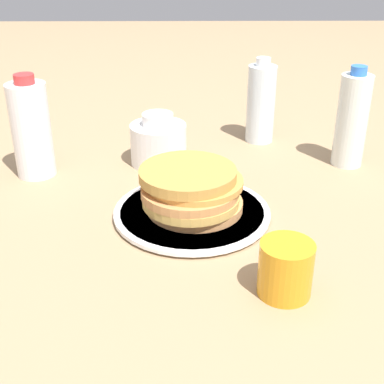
{
  "coord_description": "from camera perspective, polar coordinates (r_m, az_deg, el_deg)",
  "views": [
    {
      "loc": [
        0.01,
        -0.78,
        0.46
      ],
      "look_at": [
        0.02,
        0.03,
        0.05
      ],
      "focal_mm": 50.0,
      "sensor_mm": 36.0,
      "label": 1
    }
  ],
  "objects": [
    {
      "name": "water_bottle_far",
      "position": [
        1.23,
        7.36,
        9.38
      ],
      "size": [
        0.06,
        0.06,
        0.19
      ],
      "color": "silver",
      "rests_on": "ground_plane"
    },
    {
      "name": "ground_plane",
      "position": [
        0.9,
        -1.18,
        -3.42
      ],
      "size": [
        4.0,
        4.0,
        0.0
      ],
      "primitive_type": "plane",
      "color": "#9E7F5B"
    },
    {
      "name": "water_bottle_near",
      "position": [
        1.09,
        -16.77,
        6.41
      ],
      "size": [
        0.08,
        0.08,
        0.2
      ],
      "color": "white",
      "rests_on": "ground_plane"
    },
    {
      "name": "plate",
      "position": [
        0.92,
        -0.0,
        -2.21
      ],
      "size": [
        0.27,
        0.27,
        0.01
      ],
      "color": "white",
      "rests_on": "ground_plane"
    },
    {
      "name": "pancake_stack",
      "position": [
        0.9,
        -0.08,
        0.18
      ],
      "size": [
        0.18,
        0.18,
        0.07
      ],
      "color": "tan",
      "rests_on": "plate"
    },
    {
      "name": "cream_jug",
      "position": [
        1.11,
        -3.61,
        5.33
      ],
      "size": [
        0.12,
        0.12,
        0.11
      ],
      "color": "white",
      "rests_on": "ground_plane"
    },
    {
      "name": "juice_glass",
      "position": [
        0.74,
        9.95,
        -8.08
      ],
      "size": [
        0.07,
        0.07,
        0.08
      ],
      "color": "orange",
      "rests_on": "ground_plane"
    },
    {
      "name": "water_bottle_mid",
      "position": [
        1.14,
        16.69,
        7.37
      ],
      "size": [
        0.06,
        0.06,
        0.21
      ],
      "color": "silver",
      "rests_on": "ground_plane"
    }
  ]
}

